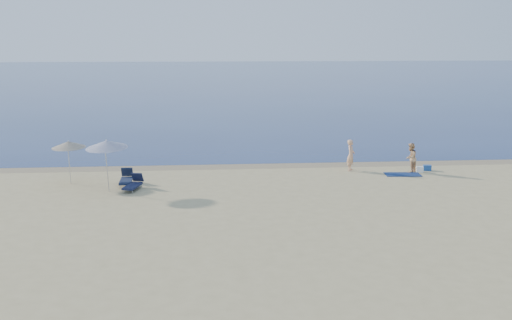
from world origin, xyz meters
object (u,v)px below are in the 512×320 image
at_px(person_right, 411,158).
at_px(person_left, 351,155).
at_px(umbrella_near, 107,144).
at_px(blue_cooler, 427,168).

bearing_deg(person_right, person_left, -62.61).
bearing_deg(person_left, person_right, -77.78).
height_order(person_left, umbrella_near, umbrella_near).
xyz_separation_m(person_left, blue_cooler, (4.21, -0.36, -0.71)).
bearing_deg(umbrella_near, person_right, 33.60).
bearing_deg(blue_cooler, umbrella_near, -157.99).
height_order(person_left, person_right, person_left).
bearing_deg(person_left, blue_cooler, -69.33).
relative_size(person_left, umbrella_near, 0.65).
height_order(blue_cooler, umbrella_near, umbrella_near).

